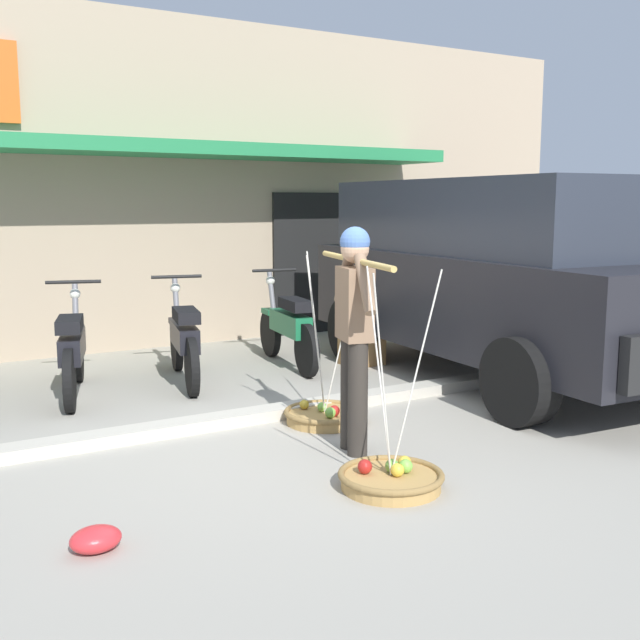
% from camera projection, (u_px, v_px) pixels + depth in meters
% --- Properties ---
extents(ground_plane, '(90.00, 90.00, 0.00)m').
position_uv_depth(ground_plane, '(305.00, 441.00, 6.07)').
color(ground_plane, '#9E998C').
extents(sidewalk_curb, '(20.00, 0.24, 0.10)m').
position_uv_depth(sidewalk_curb, '(265.00, 414.00, 6.66)').
color(sidewalk_curb, '#BAB4A5').
rests_on(sidewalk_curb, ground).
extents(fruit_vendor, '(0.45, 1.54, 1.70)m').
position_uv_depth(fruit_vendor, '(354.00, 324.00, 5.67)').
color(fruit_vendor, '#2D2823').
rests_on(fruit_vendor, ground).
extents(fruit_basket_left_side, '(0.70, 0.70, 1.45)m').
position_uv_depth(fruit_basket_left_side, '(391.00, 477.00, 5.06)').
color(fruit_basket_left_side, '#B2894C').
rests_on(fruit_basket_left_side, ground).
extents(fruit_basket_right_side, '(0.70, 0.70, 1.45)m').
position_uv_depth(fruit_basket_right_side, '(325.00, 414.00, 6.56)').
color(fruit_basket_right_side, '#B2894C').
rests_on(fruit_basket_right_side, ground).
extents(motorcycle_second_in_row, '(0.69, 1.77, 1.09)m').
position_uv_depth(motorcycle_second_in_row, '(73.00, 351.00, 7.39)').
color(motorcycle_second_in_row, black).
rests_on(motorcycle_second_in_row, ground).
extents(motorcycle_third_in_row, '(0.62, 1.79, 1.09)m').
position_uv_depth(motorcycle_third_in_row, '(184.00, 340.00, 7.94)').
color(motorcycle_third_in_row, black).
rests_on(motorcycle_third_in_row, ground).
extents(motorcycle_end_of_row, '(0.54, 1.81, 1.09)m').
position_uv_depth(motorcycle_end_of_row, '(288.00, 328.00, 8.74)').
color(motorcycle_end_of_row, black).
rests_on(motorcycle_end_of_row, ground).
extents(parked_truck, '(2.42, 4.92, 2.10)m').
position_uv_depth(parked_truck, '(496.00, 273.00, 8.07)').
color(parked_truck, black).
rests_on(parked_truck, ground).
extents(storefront_building, '(13.00, 6.00, 4.20)m').
position_uv_depth(storefront_building, '(118.00, 187.00, 11.89)').
color(storefront_building, tan).
rests_on(storefront_building, ground).
extents(plastic_litter_bag, '(0.28, 0.22, 0.14)m').
position_uv_depth(plastic_litter_bag, '(96.00, 539.00, 4.14)').
color(plastic_litter_bag, red).
rests_on(plastic_litter_bag, ground).
extents(wooden_crate, '(0.44, 0.36, 0.32)m').
position_uv_depth(wooden_crate, '(362.00, 351.00, 8.90)').
color(wooden_crate, olive).
rests_on(wooden_crate, ground).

